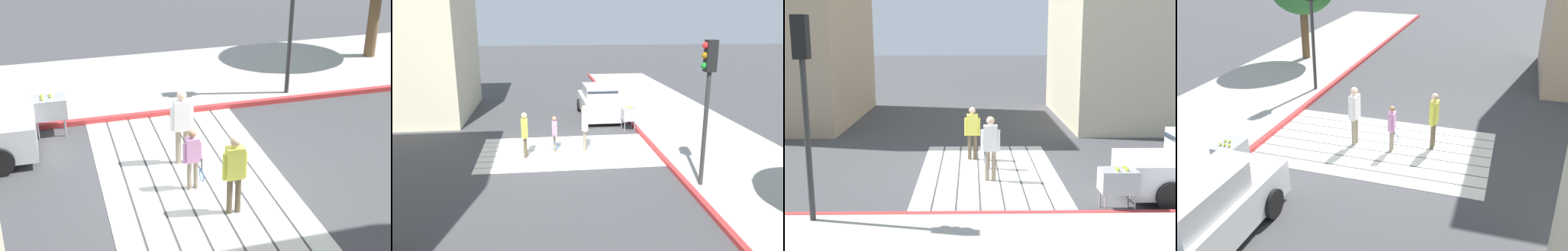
% 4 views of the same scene
% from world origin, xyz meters
% --- Properties ---
extents(ground_plane, '(120.00, 120.00, 0.00)m').
position_xyz_m(ground_plane, '(0.00, 0.00, 0.00)').
color(ground_plane, '#424244').
extents(crosswalk_stripes, '(6.40, 3.80, 0.01)m').
position_xyz_m(crosswalk_stripes, '(0.00, -0.00, 0.01)').
color(crosswalk_stripes, silver).
rests_on(crosswalk_stripes, ground).
extents(sidewalk_west, '(4.80, 40.00, 0.12)m').
position_xyz_m(sidewalk_west, '(-5.60, 0.00, 0.06)').
color(sidewalk_west, '#ADA8A0').
rests_on(sidewalk_west, ground).
extents(curb_painted, '(0.16, 40.00, 0.13)m').
position_xyz_m(curb_painted, '(-3.25, 0.00, 0.07)').
color(curb_painted, '#BC3333').
rests_on(curb_painted, ground).
extents(car_parked_near_curb, '(2.00, 4.31, 1.57)m').
position_xyz_m(car_parked_near_curb, '(-2.00, -5.27, 0.73)').
color(car_parked_near_curb, white).
rests_on(car_parked_near_curb, ground).
extents(traffic_light_corner, '(0.39, 0.28, 4.24)m').
position_xyz_m(traffic_light_corner, '(-3.58, 3.73, 3.04)').
color(traffic_light_corner, '#2D2D2D').
rests_on(traffic_light_corner, ground).
extents(tennis_ball_cart, '(0.56, 0.80, 1.02)m').
position_xyz_m(tennis_ball_cart, '(-2.90, -2.74, 0.70)').
color(tennis_ball_cart, '#99999E').
rests_on(tennis_ball_cart, ground).
extents(pedestrian_adult_lead, '(0.25, 0.51, 1.73)m').
position_xyz_m(pedestrian_adult_lead, '(-0.64, -0.02, 1.01)').
color(pedestrian_adult_lead, gray).
rests_on(pedestrian_adult_lead, ground).
extents(pedestrian_adult_trailing, '(0.21, 0.48, 1.64)m').
position_xyz_m(pedestrian_adult_trailing, '(1.53, 0.44, 0.95)').
color(pedestrian_adult_trailing, brown).
rests_on(pedestrian_adult_trailing, ground).
extents(pedestrian_child_with_racket, '(0.28, 0.41, 1.34)m').
position_xyz_m(pedestrian_child_with_racket, '(0.47, -0.08, 0.76)').
color(pedestrian_child_with_racket, gray).
rests_on(pedestrian_child_with_racket, ground).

